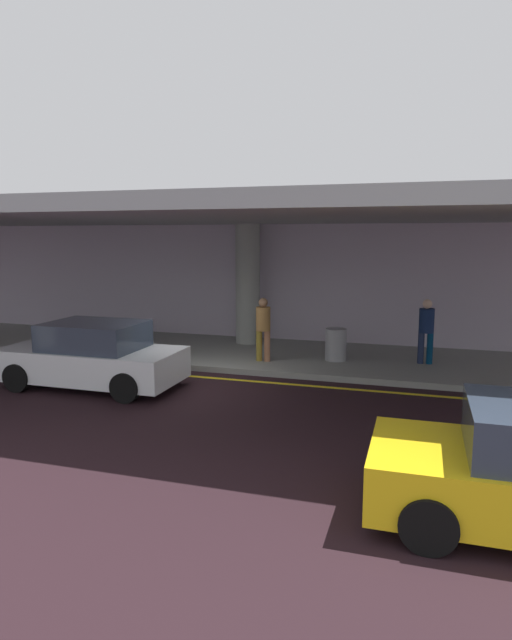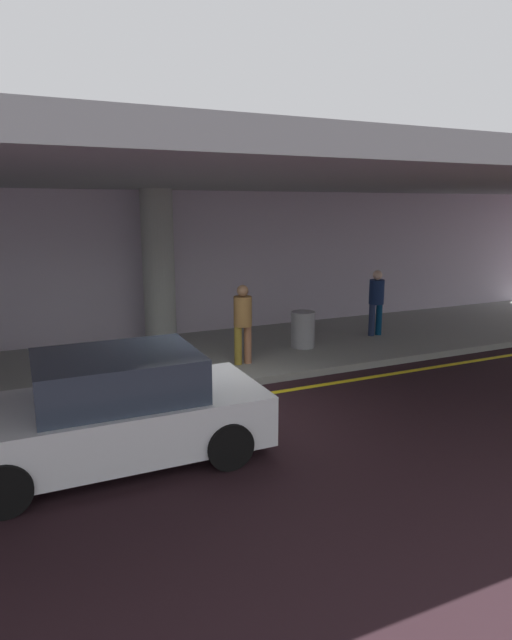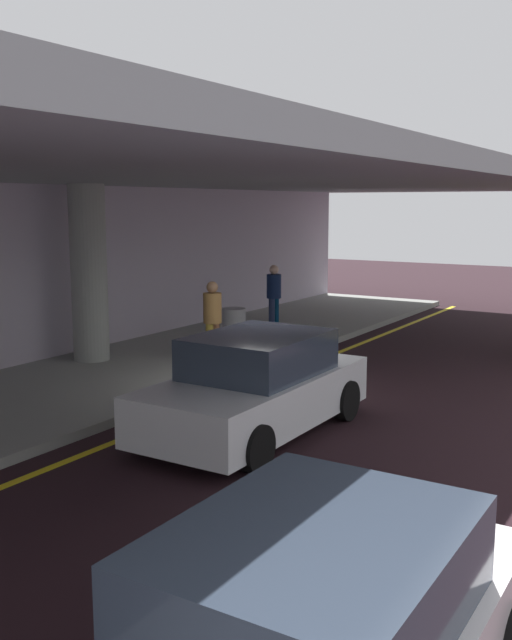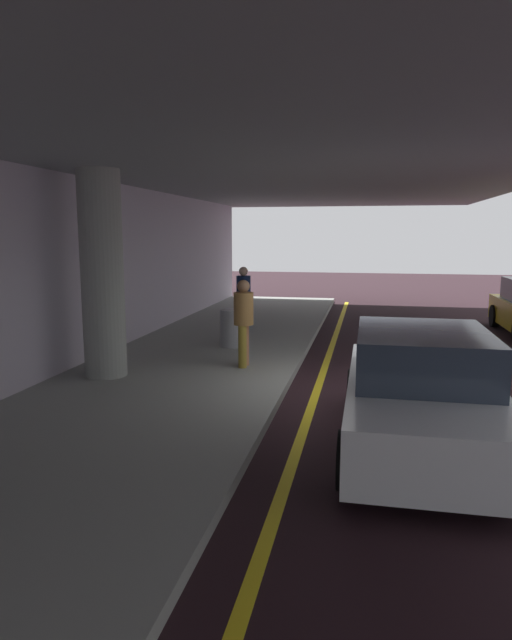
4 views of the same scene
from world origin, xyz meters
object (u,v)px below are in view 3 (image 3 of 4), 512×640
car_white_no2 (256,387)px  person_waiting_for_ride (213,316)px  support_column_left_mid (89,273)px  trash_bin_steel (234,326)px  traveler_with_luggage (274,293)px

car_white_no2 → person_waiting_for_ride: size_ratio=2.44×
car_white_no2 → support_column_left_mid: bearing=-113.8°
support_column_left_mid → person_waiting_for_ride: size_ratio=2.17×
car_white_no2 → trash_bin_steel: 6.20m
traveler_with_luggage → support_column_left_mid: bearing=-116.6°
support_column_left_mid → trash_bin_steel: (2.98, -1.62, -1.40)m
person_waiting_for_ride → support_column_left_mid: bearing=-28.3°
traveler_with_luggage → person_waiting_for_ride: 4.20m
car_white_no2 → trash_bin_steel: bearing=-146.6°
car_white_no2 → traveler_with_luggage: 8.28m
support_column_left_mid → traveler_with_luggage: size_ratio=2.17×
car_white_no2 → person_waiting_for_ride: (3.16, 3.02, 0.40)m
car_white_no2 → traveler_with_luggage: bearing=-154.6°
support_column_left_mid → person_waiting_for_ride: support_column_left_mid is taller
support_column_left_mid → trash_bin_steel: bearing=-28.5°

